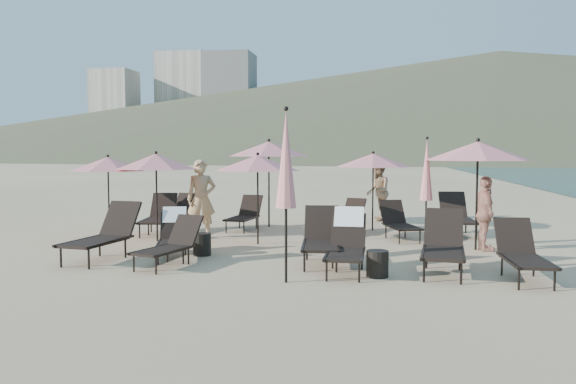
% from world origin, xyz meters
% --- Properties ---
extents(ground, '(800.00, 800.00, 0.00)m').
position_xyz_m(ground, '(0.00, 0.00, 0.00)').
color(ground, '#D6BA8C').
rests_on(ground, ground).
extents(volcanic_headland, '(690.00, 690.00, 55.00)m').
position_xyz_m(volcanic_headland, '(71.37, 302.62, 26.49)').
color(volcanic_headland, brown).
rests_on(volcanic_headland, ground).
extents(hotel_skyline, '(109.00, 82.00, 55.00)m').
position_xyz_m(hotel_skyline, '(-93.62, 271.21, 24.18)').
color(hotel_skyline, beige).
rests_on(hotel_skyline, ground).
extents(lounger_0, '(0.91, 1.92, 1.07)m').
position_xyz_m(lounger_0, '(-3.84, 0.00, 0.50)').
color(lounger_0, black).
rests_on(lounger_0, ground).
extents(lounger_1, '(0.97, 1.60, 0.94)m').
position_xyz_m(lounger_1, '(-2.64, 0.51, 0.45)').
color(lounger_1, black).
rests_on(lounger_1, ground).
extents(lounger_2, '(0.95, 1.61, 0.87)m').
position_xyz_m(lounger_2, '(-2.36, -0.34, 0.41)').
color(lounger_2, black).
rests_on(lounger_2, ground).
extents(lounger_3, '(0.64, 1.71, 1.06)m').
position_xyz_m(lounger_3, '(0.83, -0.24, 0.51)').
color(lounger_3, black).
rests_on(lounger_3, ground).
extents(lounger_4, '(0.87, 1.86, 1.04)m').
position_xyz_m(lounger_4, '(2.47, -0.10, 0.48)').
color(lounger_4, black).
rests_on(lounger_4, ground).
extents(lounger_5, '(0.69, 1.65, 0.93)m').
position_xyz_m(lounger_5, '(3.69, -0.42, 0.44)').
color(lounger_5, black).
rests_on(lounger_5, ground).
extents(lounger_6, '(0.96, 1.77, 0.97)m').
position_xyz_m(lounger_6, '(-3.91, 3.88, 0.45)').
color(lounger_6, black).
rests_on(lounger_6, ground).
extents(lounger_7, '(0.91, 1.80, 0.99)m').
position_xyz_m(lounger_7, '(-4.18, 3.49, 0.46)').
color(lounger_7, black).
rests_on(lounger_7, ground).
extents(lounger_8, '(0.75, 1.60, 0.89)m').
position_xyz_m(lounger_8, '(-2.21, 4.57, 0.42)').
color(lounger_8, black).
rests_on(lounger_8, ground).
extents(lounger_9, '(1.01, 1.58, 0.85)m').
position_xyz_m(lounger_9, '(0.53, 4.51, 0.40)').
color(lounger_9, black).
rests_on(lounger_9, ground).
extents(lounger_10, '(1.03, 1.65, 0.89)m').
position_xyz_m(lounger_10, '(1.82, 3.57, 0.42)').
color(lounger_10, black).
rests_on(lounger_10, ground).
extents(lounger_11, '(0.83, 1.84, 1.03)m').
position_xyz_m(lounger_11, '(3.28, 4.64, 0.48)').
color(lounger_11, black).
rests_on(lounger_11, ground).
extents(lounger_12, '(0.84, 1.81, 1.01)m').
position_xyz_m(lounger_12, '(0.32, 0.39, 0.47)').
color(lounger_12, black).
rests_on(lounger_12, ground).
extents(umbrella_open_0, '(1.95, 1.95, 2.10)m').
position_xyz_m(umbrella_open_0, '(-3.73, 2.31, 1.85)').
color(umbrella_open_0, black).
rests_on(umbrella_open_0, ground).
extents(umbrella_open_1, '(1.92, 1.92, 2.07)m').
position_xyz_m(umbrella_open_1, '(-1.33, 2.29, 1.83)').
color(umbrella_open_1, black).
rests_on(umbrella_open_1, ground).
extents(umbrella_open_2, '(2.20, 2.20, 2.36)m').
position_xyz_m(umbrella_open_2, '(3.39, 2.36, 2.09)').
color(umbrella_open_2, black).
rests_on(umbrella_open_2, ground).
extents(umbrella_open_3, '(2.27, 2.27, 2.44)m').
position_xyz_m(umbrella_open_3, '(-1.69, 5.27, 2.16)').
color(umbrella_open_3, black).
rests_on(umbrella_open_3, ground).
extents(umbrella_open_4, '(1.95, 1.95, 2.10)m').
position_xyz_m(umbrella_open_4, '(1.17, 4.99, 1.86)').
color(umbrella_open_4, black).
rests_on(umbrella_open_4, ground).
extents(umbrella_open_5, '(1.87, 1.87, 2.01)m').
position_xyz_m(umbrella_open_5, '(-5.24, 2.90, 1.78)').
color(umbrella_open_5, black).
rests_on(umbrella_open_5, ground).
extents(umbrella_closed_0, '(0.32, 0.32, 2.78)m').
position_xyz_m(umbrella_closed_0, '(-0.05, -1.29, 1.93)').
color(umbrella_closed_0, black).
rests_on(umbrella_closed_0, ground).
extents(umbrella_closed_1, '(0.28, 0.28, 2.40)m').
position_xyz_m(umbrella_closed_1, '(2.36, 2.46, 1.67)').
color(umbrella_closed_1, black).
rests_on(umbrella_closed_1, ground).
extents(side_table_0, '(0.36, 0.36, 0.44)m').
position_xyz_m(side_table_0, '(-2.12, 0.75, 0.22)').
color(side_table_0, black).
rests_on(side_table_0, ground).
extents(side_table_1, '(0.37, 0.37, 0.44)m').
position_xyz_m(side_table_1, '(1.37, -0.64, 0.22)').
color(side_table_1, black).
rests_on(side_table_1, ground).
extents(beachgoer_a, '(0.80, 0.66, 1.89)m').
position_xyz_m(beachgoer_a, '(-2.86, 2.94, 0.95)').
color(beachgoer_a, tan).
rests_on(beachgoer_a, ground).
extents(beachgoer_b, '(0.72, 0.90, 1.77)m').
position_xyz_m(beachgoer_b, '(1.27, 7.19, 0.89)').
color(beachgoer_b, '#99714F').
rests_on(beachgoer_b, ground).
extents(beachgoer_c, '(0.49, 0.96, 1.57)m').
position_xyz_m(beachgoer_c, '(3.56, 2.28, 0.78)').
color(beachgoer_c, tan).
rests_on(beachgoer_c, ground).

